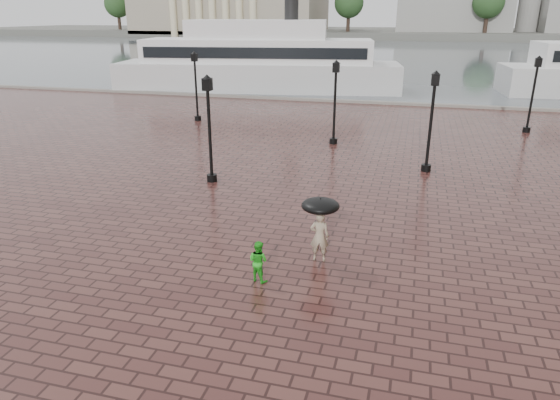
# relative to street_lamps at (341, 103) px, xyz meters

# --- Properties ---
(ground) EXTENTS (300.00, 300.00, 0.00)m
(ground) POSITION_rel_street_lamps_xyz_m (1.60, -17.60, -2.33)
(ground) COLOR #3A1D1A
(ground) RESTS_ON ground
(harbour_water) EXTENTS (240.00, 240.00, 0.00)m
(harbour_water) POSITION_rel_street_lamps_xyz_m (1.60, 74.40, -2.33)
(harbour_water) COLOR #454D54
(harbour_water) RESTS_ON ground
(quay_edge) EXTENTS (80.00, 0.60, 0.30)m
(quay_edge) POSITION_rel_street_lamps_xyz_m (1.60, 14.40, -2.33)
(quay_edge) COLOR slate
(quay_edge) RESTS_ON ground
(far_shore) EXTENTS (300.00, 60.00, 2.00)m
(far_shore) POSITION_rel_street_lamps_xyz_m (1.60, 142.40, -1.33)
(far_shore) COLOR #4C4C47
(far_shore) RESTS_ON ground
(far_trees) EXTENTS (188.00, 8.00, 13.50)m
(far_trees) POSITION_rel_street_lamps_xyz_m (1.60, 120.40, 7.09)
(far_trees) COLOR #2D2119
(far_trees) RESTS_ON ground
(street_lamps) EXTENTS (21.44, 14.44, 4.40)m
(street_lamps) POSITION_rel_street_lamps_xyz_m (0.00, 0.00, 0.00)
(street_lamps) COLOR black
(street_lamps) RESTS_ON ground
(adult_pedestrian) EXTENTS (0.59, 0.42, 1.53)m
(adult_pedestrian) POSITION_rel_street_lamps_xyz_m (1.52, -13.68, -1.56)
(adult_pedestrian) COLOR tan
(adult_pedestrian) RESTS_ON ground
(child_pedestrian) EXTENTS (0.68, 0.61, 1.16)m
(child_pedestrian) POSITION_rel_street_lamps_xyz_m (0.15, -15.28, -1.74)
(child_pedestrian) COLOR green
(child_pedestrian) RESTS_ON ground
(ferry_near) EXTENTS (26.95, 10.41, 8.62)m
(ferry_near) POSITION_rel_street_lamps_xyz_m (-10.82, 19.40, 0.26)
(ferry_near) COLOR silver
(ferry_near) RESTS_ON ground
(umbrella) EXTENTS (1.10, 1.10, 1.10)m
(umbrella) POSITION_rel_street_lamps_xyz_m (1.52, -13.68, -0.60)
(umbrella) COLOR black
(umbrella) RESTS_ON ground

